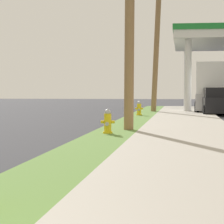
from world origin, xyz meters
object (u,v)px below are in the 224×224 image
car_black_by_near_pump (218,102)px  car_navy_by_far_pump (216,98)px  truck_silver_at_forecourt (214,89)px  fire_hydrant_third (139,109)px  fire_hydrant_second (108,123)px  utility_pole_background (157,26)px

car_black_by_near_pump → car_navy_by_far_pump: bearing=86.8°
truck_silver_at_forecourt → fire_hydrant_third: bearing=-122.2°
fire_hydrant_second → utility_pole_background: bearing=87.4°
fire_hydrant_second → truck_silver_at_forecourt: (4.22, 18.21, 1.04)m
fire_hydrant_second → truck_silver_at_forecourt: size_ratio=0.11×
utility_pole_background → car_navy_by_far_pump: (4.36, 12.89, -4.54)m
fire_hydrant_second → truck_silver_at_forecourt: truck_silver_at_forecourt is taller
fire_hydrant_third → truck_silver_at_forecourt: truck_silver_at_forecourt is taller
utility_pole_background → truck_silver_at_forecourt: bearing=30.7°
fire_hydrant_second → car_black_by_near_pump: 15.62m
fire_hydrant_third → truck_silver_at_forecourt: bearing=57.8°
fire_hydrant_second → car_black_by_near_pump: car_black_by_near_pump is taller
truck_silver_at_forecourt → car_black_by_near_pump: bearing=-88.5°
car_black_by_near_pump → utility_pole_background: bearing=162.7°
utility_pole_background → car_black_by_near_pump: utility_pole_background is taller
fire_hydrant_third → car_black_by_near_pump: size_ratio=0.16×
fire_hydrant_second → fire_hydrant_third: 11.51m
utility_pole_background → truck_silver_at_forecourt: 5.55m
fire_hydrant_third → truck_silver_at_forecourt: (4.21, 6.69, 1.04)m
car_navy_by_far_pump → truck_silver_at_forecourt: size_ratio=0.71×
fire_hydrant_third → car_black_by_near_pump: bearing=39.2°
utility_pole_background → car_black_by_near_pump: 5.89m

